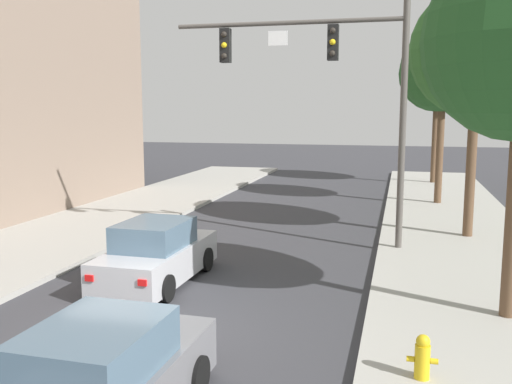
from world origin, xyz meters
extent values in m
plane|color=#38383D|center=(0.00, 0.00, 0.00)|extent=(120.00, 120.00, 0.00)
cube|color=#A8A59E|center=(6.50, 0.00, 0.07)|extent=(5.00, 60.00, 0.15)
cylinder|color=#514C47|center=(4.60, 7.80, 3.90)|extent=(0.20, 0.20, 7.50)
cylinder|color=#514C47|center=(1.07, 7.80, 6.95)|extent=(7.05, 0.14, 0.14)
cube|color=black|center=(2.48, 7.80, 6.33)|extent=(0.32, 0.28, 1.05)
sphere|color=#2D2823|center=(2.48, 7.65, 6.66)|extent=(0.18, 0.18, 0.18)
sphere|color=yellow|center=(2.48, 7.65, 6.33)|extent=(0.18, 0.18, 0.18)
sphere|color=#2D2823|center=(2.48, 7.65, 6.00)|extent=(0.18, 0.18, 0.18)
cube|color=black|center=(-0.90, 7.80, 6.33)|extent=(0.32, 0.28, 1.05)
sphere|color=#2D2823|center=(-0.90, 7.65, 6.66)|extent=(0.18, 0.18, 0.18)
sphere|color=yellow|center=(-0.90, 7.65, 6.33)|extent=(0.18, 0.18, 0.18)
sphere|color=#2D2823|center=(-0.90, 7.65, 6.00)|extent=(0.18, 0.18, 0.18)
cube|color=white|center=(0.79, 7.78, 6.50)|extent=(0.60, 0.03, 0.44)
cube|color=#B7B7BC|center=(-1.26, 3.09, 0.56)|extent=(1.76, 4.23, 0.80)
cube|color=slate|center=(-1.27, 2.94, 1.28)|extent=(1.53, 2.02, 0.64)
cylinder|color=black|center=(-2.05, 4.41, 0.32)|extent=(0.23, 0.64, 0.64)
cylinder|color=black|center=(-0.44, 4.38, 0.32)|extent=(0.23, 0.64, 0.64)
cylinder|color=black|center=(-2.09, 1.80, 0.32)|extent=(0.23, 0.64, 0.64)
cylinder|color=black|center=(-0.48, 1.78, 0.32)|extent=(0.23, 0.64, 0.64)
cube|color=red|center=(-1.93, 0.98, 0.68)|extent=(0.20, 0.04, 0.14)
cube|color=red|center=(-0.66, 0.96, 0.68)|extent=(0.20, 0.04, 0.14)
cube|color=slate|center=(0.86, -3.54, 1.28)|extent=(1.53, 2.03, 0.64)
cylinder|color=black|center=(0.08, -2.07, 0.32)|extent=(0.23, 0.64, 0.64)
cylinder|color=black|center=(1.70, -2.10, 0.32)|extent=(0.23, 0.64, 0.64)
cylinder|color=gold|center=(5.03, -0.95, 0.43)|extent=(0.24, 0.24, 0.55)
sphere|color=gold|center=(5.03, -0.95, 0.76)|extent=(0.22, 0.22, 0.22)
cylinder|color=gold|center=(4.85, -0.95, 0.45)|extent=(0.12, 0.09, 0.09)
cylinder|color=gold|center=(5.21, -0.95, 0.45)|extent=(0.12, 0.09, 0.09)
cylinder|color=brown|center=(6.82, 10.02, 2.38)|extent=(0.32, 0.32, 4.46)
sphere|color=#2D6028|center=(6.82, 10.02, 6.21)|extent=(4.26, 4.26, 4.26)
cylinder|color=brown|center=(6.24, 16.90, 2.42)|extent=(0.32, 0.32, 4.54)
sphere|color=#235123|center=(6.24, 16.90, 6.10)|extent=(3.75, 3.75, 3.75)
cylinder|color=brown|center=(6.40, 24.41, 2.44)|extent=(0.32, 0.32, 4.58)
sphere|color=#235123|center=(6.40, 24.41, 6.34)|extent=(4.29, 4.29, 4.29)
camera|label=1|loc=(4.61, -9.78, 4.35)|focal=39.95mm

